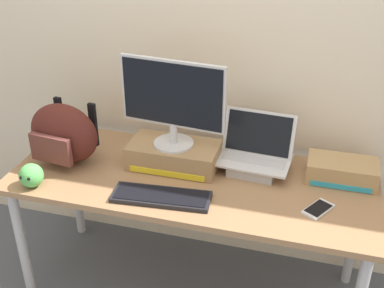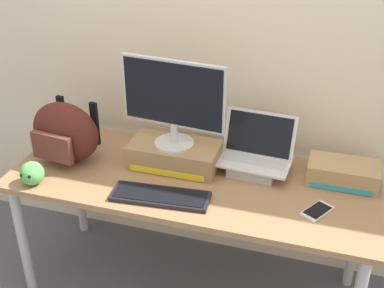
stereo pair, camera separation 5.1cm
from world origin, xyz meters
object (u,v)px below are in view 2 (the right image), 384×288
object	(u,v)px
messenger_backpack	(65,132)
plush_toy	(32,173)
cell_phone	(317,211)
toner_box_cyan	(343,173)
desktop_monitor	(173,101)
toner_box_yellow	(174,155)
coffee_mug	(74,127)
external_keyboard	(160,196)
open_laptop	(255,160)

from	to	relation	value
messenger_backpack	plush_toy	world-z (taller)	messenger_backpack
cell_phone	toner_box_cyan	xyz separation A→B (m)	(0.09, 0.27, 0.04)
desktop_monitor	toner_box_cyan	world-z (taller)	desktop_monitor
toner_box_yellow	messenger_backpack	world-z (taller)	messenger_backpack
desktop_monitor	coffee_mug	size ratio (longest dim) A/B	4.11
plush_toy	toner_box_cyan	bearing A→B (deg)	17.71
desktop_monitor	cell_phone	size ratio (longest dim) A/B	3.06
coffee_mug	messenger_backpack	bearing A→B (deg)	-67.01
external_keyboard	coffee_mug	size ratio (longest dim) A/B	3.61
desktop_monitor	plush_toy	world-z (taller)	desktop_monitor
desktop_monitor	cell_phone	xyz separation A→B (m)	(0.71, -0.19, -0.34)
toner_box_yellow	messenger_backpack	distance (m)	0.55
toner_box_yellow	external_keyboard	bearing A→B (deg)	-83.60
cell_phone	desktop_monitor	bearing A→B (deg)	-164.00
external_keyboard	messenger_backpack	world-z (taller)	messenger_backpack
open_laptop	toner_box_cyan	size ratio (longest dim) A/B	1.12
external_keyboard	messenger_backpack	bearing A→B (deg)	156.54
plush_toy	desktop_monitor	bearing A→B (deg)	31.46
desktop_monitor	toner_box_cyan	bearing A→B (deg)	11.90
coffee_mug	cell_phone	size ratio (longest dim) A/B	0.74
plush_toy	open_laptop	bearing A→B (deg)	23.62
toner_box_yellow	messenger_backpack	bearing A→B (deg)	-169.03
desktop_monitor	messenger_backpack	size ratio (longest dim) A/B	1.34
external_keyboard	coffee_mug	distance (m)	0.80
messenger_backpack	cell_phone	distance (m)	1.25
external_keyboard	cell_phone	world-z (taller)	external_keyboard
external_keyboard	messenger_backpack	size ratio (longest dim) A/B	1.18
toner_box_yellow	coffee_mug	world-z (taller)	toner_box_yellow
external_keyboard	coffee_mug	world-z (taller)	coffee_mug
coffee_mug	cell_phone	distance (m)	1.38
external_keyboard	toner_box_cyan	world-z (taller)	toner_box_cyan
desktop_monitor	open_laptop	distance (m)	0.49
toner_box_yellow	open_laptop	world-z (taller)	open_laptop
desktop_monitor	external_keyboard	bearing A→B (deg)	-77.84
desktop_monitor	cell_phone	bearing A→B (deg)	-9.11
toner_box_yellow	desktop_monitor	world-z (taller)	desktop_monitor
open_laptop	messenger_backpack	size ratio (longest dim) A/B	0.94
messenger_backpack	toner_box_cyan	xyz separation A→B (m)	(1.32, 0.19, -0.10)
coffee_mug	desktop_monitor	bearing A→B (deg)	-12.96
messenger_backpack	plush_toy	distance (m)	0.27
open_laptop	external_keyboard	xyz separation A→B (m)	(-0.35, -0.36, -0.05)
open_laptop	coffee_mug	world-z (taller)	open_laptop
toner_box_yellow	toner_box_cyan	world-z (taller)	toner_box_yellow
toner_box_yellow	open_laptop	xyz separation A→B (m)	(0.39, 0.07, -0.00)
cell_phone	toner_box_cyan	distance (m)	0.29
toner_box_cyan	cell_phone	bearing A→B (deg)	-107.83
open_laptop	plush_toy	distance (m)	1.05
messenger_backpack	cell_phone	size ratio (longest dim) A/B	2.28
open_laptop	toner_box_yellow	bearing A→B (deg)	-166.11
desktop_monitor	open_laptop	bearing A→B (deg)	15.82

